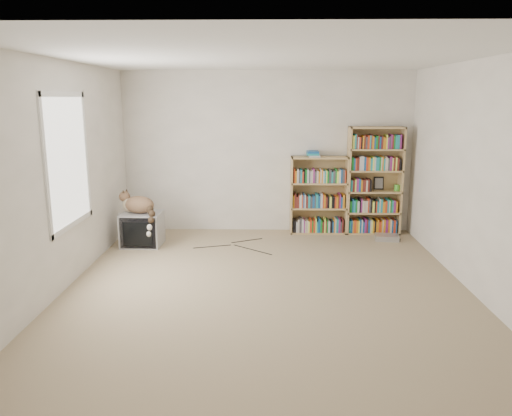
{
  "coord_description": "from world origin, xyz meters",
  "views": [
    {
      "loc": [
        -0.01,
        -5.32,
        2.09
      ],
      "look_at": [
        -0.14,
        1.0,
        0.69
      ],
      "focal_mm": 35.0,
      "sensor_mm": 36.0,
      "label": 1
    }
  ],
  "objects_px": {
    "crt_tv": "(142,229)",
    "cat": "(140,208)",
    "bookcase_tall": "(374,183)",
    "dvd_player": "(387,237)",
    "bookcase_short": "(318,198)"
  },
  "relations": [
    {
      "from": "crt_tv",
      "to": "dvd_player",
      "type": "height_order",
      "value": "crt_tv"
    },
    {
      "from": "dvd_player",
      "to": "crt_tv",
      "type": "bearing_deg",
      "value": -166.07
    },
    {
      "from": "crt_tv",
      "to": "cat",
      "type": "height_order",
      "value": "cat"
    },
    {
      "from": "bookcase_tall",
      "to": "bookcase_short",
      "type": "xyz_separation_m",
      "value": [
        -0.85,
        0.0,
        -0.25
      ]
    },
    {
      "from": "crt_tv",
      "to": "cat",
      "type": "distance_m",
      "value": 0.34
    },
    {
      "from": "crt_tv",
      "to": "dvd_player",
      "type": "relative_size",
      "value": 1.64
    },
    {
      "from": "bookcase_short",
      "to": "cat",
      "type": "bearing_deg",
      "value": -162.23
    },
    {
      "from": "bookcase_tall",
      "to": "dvd_player",
      "type": "distance_m",
      "value": 0.88
    },
    {
      "from": "crt_tv",
      "to": "bookcase_tall",
      "type": "relative_size",
      "value": 0.34
    },
    {
      "from": "bookcase_tall",
      "to": "dvd_player",
      "type": "relative_size",
      "value": 4.81
    },
    {
      "from": "crt_tv",
      "to": "cat",
      "type": "xyz_separation_m",
      "value": [
        0.01,
        -0.08,
        0.33
      ]
    },
    {
      "from": "crt_tv",
      "to": "bookcase_short",
      "type": "relative_size",
      "value": 0.47
    },
    {
      "from": "cat",
      "to": "dvd_player",
      "type": "height_order",
      "value": "cat"
    },
    {
      "from": "bookcase_tall",
      "to": "dvd_player",
      "type": "height_order",
      "value": "bookcase_tall"
    },
    {
      "from": "cat",
      "to": "bookcase_short",
      "type": "distance_m",
      "value": 2.73
    }
  ]
}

